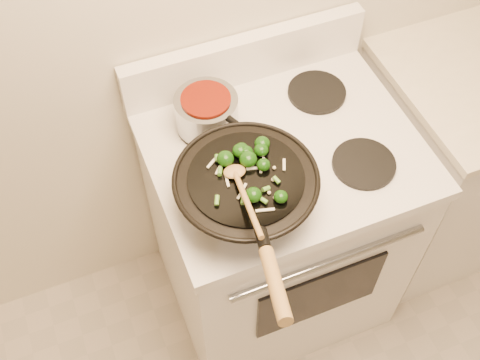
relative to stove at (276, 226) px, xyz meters
name	(u,v)px	position (x,y,z in m)	size (l,w,h in m)	color
stove	(276,226)	(0.00, 0.00, 0.00)	(0.78, 0.67, 1.08)	white
counter_unit	(480,150)	(0.88, 0.03, -0.01)	(0.87, 0.62, 0.91)	white
wok	(246,190)	(-0.18, -0.16, 0.53)	(0.38, 0.62, 0.23)	black
stirfry	(250,163)	(-0.16, -0.12, 0.59)	(0.22, 0.22, 0.04)	#103908
wooden_spoon	(242,189)	(-0.21, -0.20, 0.60)	(0.07, 0.26, 0.07)	#9F783E
saucepan	(207,112)	(-0.18, 0.15, 0.52)	(0.18, 0.28, 0.11)	gray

